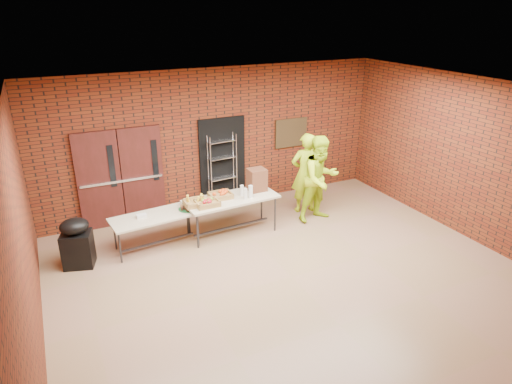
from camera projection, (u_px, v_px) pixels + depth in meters
room at (295, 193)px, 7.40m from camera, size 8.08×7.08×3.28m
double_doors at (122, 178)px, 9.60m from camera, size 1.78×0.12×2.10m
dark_doorway at (222, 162)px, 10.54m from camera, size 1.10×0.06×2.10m
bronze_plaque at (291, 133)px, 11.06m from camera, size 0.85×0.04×0.70m
wire_rack at (223, 172)px, 10.47m from camera, size 0.66×0.27×1.75m
table_left at (155, 218)px, 8.75m from camera, size 1.75×0.87×0.69m
table_right at (231, 201)px, 9.31m from camera, size 1.96×0.91×0.79m
basket_bananas at (196, 202)px, 8.93m from camera, size 0.45×0.35×0.14m
basket_oranges at (221, 195)px, 9.26m from camera, size 0.45×0.35×0.14m
basket_apples at (207, 203)px, 8.90m from camera, size 0.45×0.35×0.14m
muffin_tray at (188, 207)px, 8.98m from camera, size 0.37×0.37×0.09m
napkin_box at (142, 216)px, 8.63m from camera, size 0.19×0.13×0.06m
coffee_dispenser at (257, 180)px, 9.57m from camera, size 0.36×0.32×0.48m
cup_stack_front at (246, 194)px, 9.20m from camera, size 0.07×0.07×0.22m
cup_stack_mid at (251, 192)px, 9.25m from camera, size 0.09×0.09×0.26m
cup_stack_back at (242, 190)px, 9.37m from camera, size 0.07×0.07×0.22m
covered_grill at (77, 242)px, 8.20m from camera, size 0.62×0.56×0.94m
volunteer_woman at (305, 173)px, 10.25m from camera, size 0.74×0.56×1.85m
volunteer_man at (320, 179)px, 9.83m from camera, size 0.99×0.81×1.90m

